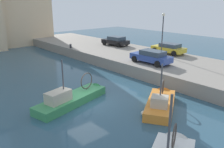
# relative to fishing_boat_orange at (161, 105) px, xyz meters

# --- Properties ---
(water_surface) EXTENTS (80.00, 80.00, 0.00)m
(water_surface) POSITION_rel_fishing_boat_orange_xyz_m (-3.72, 4.02, -0.09)
(water_surface) COLOR #2D5166
(water_surface) RESTS_ON ground
(quay_wall) EXTENTS (9.00, 56.00, 1.20)m
(quay_wall) POSITION_rel_fishing_boat_orange_xyz_m (7.78, 4.02, 0.51)
(quay_wall) COLOR gray
(quay_wall) RESTS_ON ground
(fishing_boat_orange) EXTENTS (5.57, 4.33, 4.22)m
(fishing_boat_orange) POSITION_rel_fishing_boat_orange_xyz_m (0.00, 0.00, 0.00)
(fishing_boat_orange) COLOR orange
(fishing_boat_orange) RESTS_ON ground
(fishing_boat_green) EXTENTS (7.04, 3.12, 4.23)m
(fishing_boat_green) POSITION_rel_fishing_boat_orange_xyz_m (-4.27, 4.70, 0.03)
(fishing_boat_green) COLOR #388951
(fishing_boat_green) RESTS_ON ground
(parked_car_blue) EXTENTS (2.04, 4.36, 1.34)m
(parked_car_blue) POSITION_rel_fishing_boat_orange_xyz_m (5.49, 5.55, 1.81)
(parked_car_blue) COLOR #334C9E
(parked_car_blue) RESTS_ON quay_wall
(parked_car_black) EXTENTS (2.37, 4.11, 1.30)m
(parked_car_black) POSITION_rel_fishing_boat_orange_xyz_m (9.61, 15.53, 1.79)
(parked_car_black) COLOR black
(parked_car_black) RESTS_ON quay_wall
(parked_car_yellow) EXTENTS (2.07, 4.07, 1.26)m
(parked_car_yellow) POSITION_rel_fishing_boat_orange_xyz_m (10.77, 7.21, 1.77)
(parked_car_yellow) COLOR gold
(parked_car_yellow) RESTS_ON quay_wall
(mooring_bollard_north) EXTENTS (0.28, 0.28, 0.55)m
(mooring_bollard_north) POSITION_rel_fishing_boat_orange_xyz_m (3.63, 18.02, 1.39)
(mooring_bollard_north) COLOR #2D2D33
(mooring_bollard_north) RESTS_ON quay_wall
(quay_streetlamp) EXTENTS (0.36, 0.36, 4.83)m
(quay_streetlamp) POSITION_rel_fishing_boat_orange_xyz_m (9.28, 7.18, 4.37)
(quay_streetlamp) COLOR #38383D
(quay_streetlamp) RESTS_ON quay_wall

